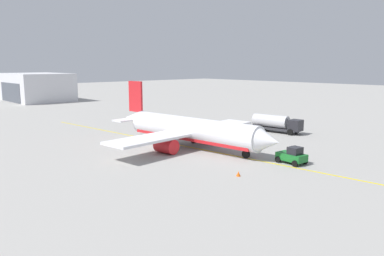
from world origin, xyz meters
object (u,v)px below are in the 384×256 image
at_px(airplane, 190,130).
at_px(safety_cone_nose, 238,174).
at_px(fuel_tanker, 276,123).
at_px(refueling_worker, 253,130).
at_px(pushback_tug, 292,156).

distance_m(airplane, safety_cone_nose, 16.28).
height_order(fuel_tanker, refueling_worker, fuel_tanker).
bearing_deg(airplane, safety_cone_nose, -22.52).
bearing_deg(pushback_tug, airplane, -169.18).
xyz_separation_m(pushback_tug, safety_cone_nose, (-1.00, -9.21, -0.73)).
bearing_deg(airplane, pushback_tug, 10.82).
relative_size(fuel_tanker, safety_cone_nose, 18.38).
bearing_deg(refueling_worker, pushback_tug, -37.37).
distance_m(airplane, refueling_worker, 15.20).
bearing_deg(pushback_tug, fuel_tanker, 130.19).
distance_m(airplane, pushback_tug, 16.25).
relative_size(fuel_tanker, pushback_tug, 2.77).
distance_m(fuel_tanker, safety_cone_nose, 29.93).
bearing_deg(fuel_tanker, safety_cone_nose, -62.78).
bearing_deg(safety_cone_nose, refueling_worker, 124.81).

